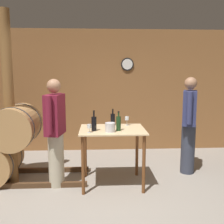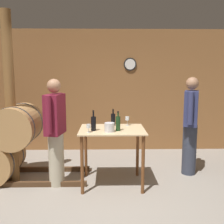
{
  "view_description": "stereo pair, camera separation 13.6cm",
  "coord_description": "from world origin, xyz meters",
  "px_view_note": "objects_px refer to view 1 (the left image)",
  "views": [
    {
      "loc": [
        -0.15,
        -3.16,
        1.76
      ],
      "look_at": [
        0.07,
        0.9,
        1.15
      ],
      "focal_mm": 42.0,
      "sensor_mm": 36.0,
      "label": 1
    },
    {
      "loc": [
        -0.01,
        -3.17,
        1.76
      ],
      "look_at": [
        0.07,
        0.9,
        1.15
      ],
      "focal_mm": 42.0,
      "sensor_mm": 36.0,
      "label": 2
    }
  ],
  "objects_px": {
    "wine_glass_near_center": "(127,119)",
    "ice_bucket": "(110,127)",
    "person_visitor_with_scarf": "(189,123)",
    "wine_glass_near_left": "(89,127)",
    "wine_bottle_center": "(119,123)",
    "person_host": "(55,131)",
    "wine_bottle_left": "(113,119)",
    "wine_bottle_far_left": "(94,123)",
    "wooden_post": "(9,100)"
  },
  "relations": [
    {
      "from": "wine_bottle_left",
      "to": "wine_bottle_center",
      "type": "relative_size",
      "value": 0.92
    },
    {
      "from": "ice_bucket",
      "to": "wine_glass_near_center",
      "type": "bearing_deg",
      "value": 57.65
    },
    {
      "from": "wine_bottle_left",
      "to": "person_visitor_with_scarf",
      "type": "distance_m",
      "value": 1.34
    },
    {
      "from": "wooden_post",
      "to": "wine_bottle_left",
      "type": "xyz_separation_m",
      "value": [
        1.61,
        0.15,
        -0.35
      ]
    },
    {
      "from": "wine_bottle_far_left",
      "to": "ice_bucket",
      "type": "distance_m",
      "value": 0.26
    },
    {
      "from": "person_host",
      "to": "person_visitor_with_scarf",
      "type": "height_order",
      "value": "person_visitor_with_scarf"
    },
    {
      "from": "person_visitor_with_scarf",
      "to": "wine_glass_near_left",
      "type": "bearing_deg",
      "value": -159.37
    },
    {
      "from": "wine_glass_near_left",
      "to": "ice_bucket",
      "type": "bearing_deg",
      "value": 5.1
    },
    {
      "from": "wooden_post",
      "to": "wine_glass_near_center",
      "type": "xyz_separation_m",
      "value": [
        1.85,
        0.14,
        -0.34
      ]
    },
    {
      "from": "wine_bottle_far_left",
      "to": "wine_glass_near_center",
      "type": "relative_size",
      "value": 2.11
    },
    {
      "from": "wine_bottle_far_left",
      "to": "wine_bottle_center",
      "type": "height_order",
      "value": "wine_bottle_far_left"
    },
    {
      "from": "wine_bottle_left",
      "to": "wine_bottle_center",
      "type": "height_order",
      "value": "wine_bottle_center"
    },
    {
      "from": "wooden_post",
      "to": "wine_glass_near_center",
      "type": "relative_size",
      "value": 18.29
    },
    {
      "from": "wine_bottle_center",
      "to": "person_visitor_with_scarf",
      "type": "bearing_deg",
      "value": 23.04
    },
    {
      "from": "wooden_post",
      "to": "wine_glass_near_center",
      "type": "bearing_deg",
      "value": 4.26
    },
    {
      "from": "wine_glass_near_center",
      "to": "person_visitor_with_scarf",
      "type": "bearing_deg",
      "value": 7.43
    },
    {
      "from": "wine_bottle_far_left",
      "to": "wooden_post",
      "type": "bearing_deg",
      "value": 169.11
    },
    {
      "from": "wine_bottle_far_left",
      "to": "wine_bottle_left",
      "type": "bearing_deg",
      "value": 52.68
    },
    {
      "from": "ice_bucket",
      "to": "person_visitor_with_scarf",
      "type": "bearing_deg",
      "value": 23.74
    },
    {
      "from": "wine_bottle_left",
      "to": "wine_bottle_center",
      "type": "distance_m",
      "value": 0.41
    },
    {
      "from": "wine_glass_near_left",
      "to": "person_host",
      "type": "bearing_deg",
      "value": 157.79
    },
    {
      "from": "wine_bottle_center",
      "to": "person_visitor_with_scarf",
      "type": "relative_size",
      "value": 0.18
    },
    {
      "from": "wine_bottle_center",
      "to": "person_host",
      "type": "xyz_separation_m",
      "value": [
        -0.96,
        0.11,
        -0.13
      ]
    },
    {
      "from": "ice_bucket",
      "to": "person_host",
      "type": "xyz_separation_m",
      "value": [
        -0.83,
        0.19,
        -0.08
      ]
    },
    {
      "from": "wine_bottle_far_left",
      "to": "person_visitor_with_scarf",
      "type": "distance_m",
      "value": 1.73
    },
    {
      "from": "person_host",
      "to": "ice_bucket",
      "type": "bearing_deg",
      "value": -12.66
    },
    {
      "from": "wooden_post",
      "to": "wine_bottle_center",
      "type": "distance_m",
      "value": 1.73
    },
    {
      "from": "wine_bottle_far_left",
      "to": "person_host",
      "type": "bearing_deg",
      "value": 169.9
    },
    {
      "from": "wine_bottle_center",
      "to": "wine_glass_near_center",
      "type": "bearing_deg",
      "value": 66.81
    },
    {
      "from": "wine_glass_near_center",
      "to": "person_visitor_with_scarf",
      "type": "xyz_separation_m",
      "value": [
        1.1,
        0.14,
        -0.12
      ]
    },
    {
      "from": "wine_glass_near_center",
      "to": "ice_bucket",
      "type": "distance_m",
      "value": 0.56
    },
    {
      "from": "ice_bucket",
      "to": "person_visitor_with_scarf",
      "type": "relative_size",
      "value": 0.09
    },
    {
      "from": "wine_glass_near_center",
      "to": "wooden_post",
      "type": "bearing_deg",
      "value": -175.74
    },
    {
      "from": "wine_glass_near_center",
      "to": "person_visitor_with_scarf",
      "type": "relative_size",
      "value": 0.09
    },
    {
      "from": "wooden_post",
      "to": "wine_bottle_far_left",
      "type": "height_order",
      "value": "wooden_post"
    },
    {
      "from": "wine_glass_near_center",
      "to": "person_host",
      "type": "relative_size",
      "value": 0.09
    },
    {
      "from": "wooden_post",
      "to": "wine_bottle_center",
      "type": "height_order",
      "value": "wooden_post"
    },
    {
      "from": "wine_bottle_center",
      "to": "person_visitor_with_scarf",
      "type": "xyz_separation_m",
      "value": [
        1.27,
        0.54,
        -0.12
      ]
    },
    {
      "from": "wooden_post",
      "to": "wine_bottle_far_left",
      "type": "relative_size",
      "value": 8.67
    },
    {
      "from": "wine_bottle_left",
      "to": "ice_bucket",
      "type": "relative_size",
      "value": 1.84
    },
    {
      "from": "wine_glass_near_center",
      "to": "person_visitor_with_scarf",
      "type": "distance_m",
      "value": 1.11
    },
    {
      "from": "wooden_post",
      "to": "person_host",
      "type": "distance_m",
      "value": 0.87
    },
    {
      "from": "wine_bottle_left",
      "to": "person_visitor_with_scarf",
      "type": "bearing_deg",
      "value": 5.79
    },
    {
      "from": "wine_bottle_far_left",
      "to": "wine_bottle_center",
      "type": "bearing_deg",
      "value": -1.03
    },
    {
      "from": "wine_bottle_far_left",
      "to": "wine_glass_near_left",
      "type": "bearing_deg",
      "value": -122.06
    },
    {
      "from": "wine_bottle_center",
      "to": "wine_glass_near_center",
      "type": "xyz_separation_m",
      "value": [
        0.17,
        0.4,
        -0.01
      ]
    },
    {
      "from": "wine_bottle_left",
      "to": "wine_glass_near_center",
      "type": "height_order",
      "value": "wine_bottle_left"
    },
    {
      "from": "wine_bottle_left",
      "to": "wooden_post",
      "type": "bearing_deg",
      "value": -174.83
    },
    {
      "from": "person_visitor_with_scarf",
      "to": "ice_bucket",
      "type": "bearing_deg",
      "value": -156.26
    },
    {
      "from": "ice_bucket",
      "to": "person_host",
      "type": "bearing_deg",
      "value": 167.34
    }
  ]
}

